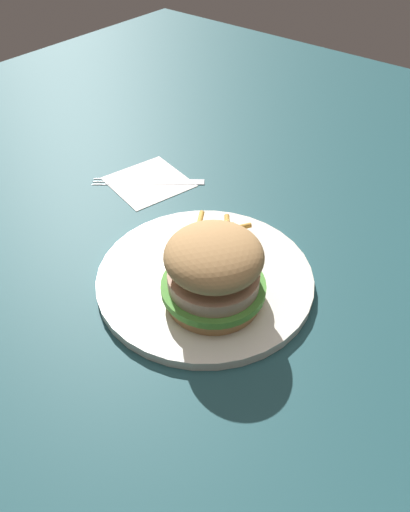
# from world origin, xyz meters

# --- Properties ---
(ground_plane) EXTENTS (1.60, 1.60, 0.00)m
(ground_plane) POSITION_xyz_m (0.00, 0.00, 0.00)
(ground_plane) COLOR #1E474C
(plate) EXTENTS (0.26, 0.26, 0.01)m
(plate) POSITION_xyz_m (0.03, -0.02, 0.01)
(plate) COLOR silver
(plate) RESTS_ON ground_plane
(sandwich) EXTENTS (0.12, 0.12, 0.09)m
(sandwich) POSITION_xyz_m (0.06, -0.05, 0.06)
(sandwich) COLOR tan
(sandwich) RESTS_ON plate
(fries_pile) EXTENTS (0.09, 0.10, 0.01)m
(fries_pile) POSITION_xyz_m (-0.01, 0.03, 0.02)
(fries_pile) COLOR gold
(fries_pile) RESTS_ON plate
(napkin) EXTENTS (0.13, 0.13, 0.00)m
(napkin) POSITION_xyz_m (-0.18, 0.09, 0.00)
(napkin) COLOR white
(napkin) RESTS_ON ground_plane
(fork) EXTENTS (0.15, 0.12, 0.00)m
(fork) POSITION_xyz_m (-0.18, 0.09, 0.00)
(fork) COLOR silver
(fork) RESTS_ON napkin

